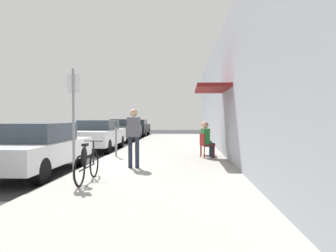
{
  "coord_description": "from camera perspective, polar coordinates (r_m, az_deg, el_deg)",
  "views": [
    {
      "loc": [
        3.04,
        -9.68,
        1.57
      ],
      "look_at": [
        2.04,
        7.95,
        1.09
      ],
      "focal_mm": 33.35,
      "sensor_mm": 36.0,
      "label": 1
    }
  ],
  "objects": [
    {
      "name": "parked_car_0",
      "position": [
        9.42,
        -22.9,
        -3.7
      ],
      "size": [
        1.8,
        4.4,
        1.42
      ],
      "color": "silver",
      "rests_on": "ground_plane"
    },
    {
      "name": "building_facade",
      "position": [
        11.83,
        11.1,
        6.38
      ],
      "size": [
        1.4,
        32.0,
        5.14
      ],
      "color": "#999EA8",
      "rests_on": "ground_plane"
    },
    {
      "name": "seated_patron_1",
      "position": [
        12.2,
        6.86,
        -2.01
      ],
      "size": [
        0.46,
        0.39,
        1.29
      ],
      "color": "#232838",
      "rests_on": "sidewalk_slab"
    },
    {
      "name": "sidewalk_slab",
      "position": [
        11.8,
        -0.62,
        -5.81
      ],
      "size": [
        4.5,
        32.0,
        0.12
      ],
      "primitive_type": "cube",
      "color": "#9E9B93",
      "rests_on": "ground_plane"
    },
    {
      "name": "street_sign",
      "position": [
        7.67,
        -16.88,
        2.0
      ],
      "size": [
        0.32,
        0.06,
        2.6
      ],
      "color": "gray",
      "rests_on": "sidewalk_slab"
    },
    {
      "name": "seated_patron_0",
      "position": [
        11.37,
        7.12,
        -2.27
      ],
      "size": [
        0.5,
        0.46,
        1.29
      ],
      "color": "#232838",
      "rests_on": "sidewalk_slab"
    },
    {
      "name": "parking_meter",
      "position": [
        11.77,
        -9.47,
        -1.8
      ],
      "size": [
        0.12,
        0.1,
        1.32
      ],
      "color": "slate",
      "rests_on": "sidewalk_slab"
    },
    {
      "name": "cafe_chair_0",
      "position": [
        11.36,
        6.84,
        -3.24
      ],
      "size": [
        0.55,
        0.55,
        0.87
      ],
      "color": "maroon",
      "rests_on": "sidewalk_slab"
    },
    {
      "name": "pedestrian_standing",
      "position": [
        8.99,
        -6.29,
        -1.33
      ],
      "size": [
        0.36,
        0.22,
        1.7
      ],
      "color": "#232838",
      "rests_on": "sidewalk_slab"
    },
    {
      "name": "ground_plane",
      "position": [
        10.27,
        -14.13,
        -7.3
      ],
      "size": [
        60.0,
        60.0,
        0.0
      ],
      "primitive_type": "plane",
      "color": "#2D2D30"
    },
    {
      "name": "parked_car_2",
      "position": [
        21.12,
        -8.06,
        -0.67
      ],
      "size": [
        1.8,
        4.4,
        1.47
      ],
      "color": "#47514C",
      "rests_on": "ground_plane"
    },
    {
      "name": "bicycle_0",
      "position": [
        7.32,
        -14.51,
        -7.08
      ],
      "size": [
        0.46,
        1.71,
        0.9
      ],
      "color": "black",
      "rests_on": "sidewalk_slab"
    },
    {
      "name": "parked_car_3",
      "position": [
        26.61,
        -5.7,
        -0.25
      ],
      "size": [
        1.8,
        4.4,
        1.4
      ],
      "color": "black",
      "rests_on": "ground_plane"
    },
    {
      "name": "cafe_chair_1",
      "position": [
        12.21,
        6.57,
        -2.91
      ],
      "size": [
        0.48,
        0.48,
        0.87
      ],
      "color": "maroon",
      "rests_on": "sidewalk_slab"
    },
    {
      "name": "parked_car_1",
      "position": [
        15.17,
        -12.6,
        -1.59
      ],
      "size": [
        1.8,
        4.4,
        1.45
      ],
      "color": "silver",
      "rests_on": "ground_plane"
    }
  ]
}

